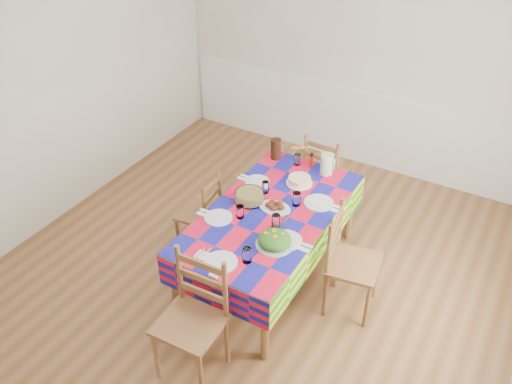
# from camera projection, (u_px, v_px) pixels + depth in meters

# --- Properties ---
(room) EXTENTS (4.58, 5.08, 2.78)m
(room) POSITION_uv_depth(u_px,v_px,m) (248.00, 156.00, 4.17)
(room) COLOR brown
(room) RESTS_ON ground
(wainscot) EXTENTS (4.41, 0.06, 0.92)m
(wainscot) POSITION_uv_depth(u_px,v_px,m) (355.00, 124.00, 6.42)
(wainscot) COLOR white
(wainscot) RESTS_ON room
(dining_table) EXTENTS (1.00, 1.86, 0.72)m
(dining_table) POSITION_uv_depth(u_px,v_px,m) (271.00, 219.00, 4.67)
(dining_table) COLOR brown
(dining_table) RESTS_ON room
(setting_near_head) EXTENTS (0.42, 0.28, 0.12)m
(setting_near_head) POSITION_uv_depth(u_px,v_px,m) (229.00, 259.00, 4.09)
(setting_near_head) COLOR silver
(setting_near_head) RESTS_ON dining_table
(setting_left_near) EXTENTS (0.43, 0.26, 0.11)m
(setting_left_near) POSITION_uv_depth(u_px,v_px,m) (226.00, 215.00, 4.54)
(setting_left_near) COLOR silver
(setting_left_near) RESTS_ON dining_table
(setting_left_far) EXTENTS (0.42, 0.25, 0.11)m
(setting_left_far) POSITION_uv_depth(u_px,v_px,m) (259.00, 183.00, 4.94)
(setting_left_far) COLOR silver
(setting_left_far) RESTS_ON dining_table
(setting_right_near) EXTENTS (0.48, 0.28, 0.12)m
(setting_right_near) POSITION_uv_depth(u_px,v_px,m) (283.00, 233.00, 4.34)
(setting_right_near) COLOR silver
(setting_right_near) RESTS_ON dining_table
(setting_right_far) EXTENTS (0.49, 0.28, 0.13)m
(setting_right_far) POSITION_uv_depth(u_px,v_px,m) (311.00, 201.00, 4.70)
(setting_right_far) COLOR silver
(setting_right_far) RESTS_ON dining_table
(meat_platter) EXTENTS (0.29, 0.21, 0.06)m
(meat_platter) POSITION_uv_depth(u_px,v_px,m) (275.00, 206.00, 4.65)
(meat_platter) COLOR silver
(meat_platter) RESTS_ON dining_table
(salad_platter) EXTENTS (0.30, 0.30, 0.13)m
(salad_platter) POSITION_uv_depth(u_px,v_px,m) (275.00, 240.00, 4.24)
(salad_platter) COLOR silver
(salad_platter) RESTS_ON dining_table
(pasta_bowl) EXTENTS (0.26, 0.26, 0.09)m
(pasta_bowl) POSITION_uv_depth(u_px,v_px,m) (249.00, 197.00, 4.73)
(pasta_bowl) COLOR white
(pasta_bowl) RESTS_ON dining_table
(cake) EXTENTS (0.24, 0.24, 0.07)m
(cake) POSITION_uv_depth(u_px,v_px,m) (299.00, 181.00, 4.96)
(cake) COLOR silver
(cake) RESTS_ON dining_table
(serving_utensils) EXTENTS (0.12, 0.28, 0.01)m
(serving_utensils) POSITION_uv_depth(u_px,v_px,m) (280.00, 221.00, 4.52)
(serving_utensils) COLOR black
(serving_utensils) RESTS_ON dining_table
(flower_vase) EXTENTS (0.13, 0.11, 0.21)m
(flower_vase) POSITION_uv_depth(u_px,v_px,m) (298.00, 157.00, 5.20)
(flower_vase) COLOR white
(flower_vase) RESTS_ON dining_table
(hot_sauce) EXTENTS (0.04, 0.04, 0.16)m
(hot_sauce) POSITION_uv_depth(u_px,v_px,m) (311.00, 160.00, 5.16)
(hot_sauce) COLOR red
(hot_sauce) RESTS_ON dining_table
(green_pitcher) EXTENTS (0.12, 0.12, 0.20)m
(green_pitcher) POSITION_uv_depth(u_px,v_px,m) (327.00, 164.00, 5.06)
(green_pitcher) COLOR #B4DF9D
(green_pitcher) RESTS_ON dining_table
(tea_pitcher) EXTENTS (0.10, 0.10, 0.21)m
(tea_pitcher) POSITION_uv_depth(u_px,v_px,m) (276.00, 149.00, 5.29)
(tea_pitcher) COLOR black
(tea_pitcher) RESTS_ON dining_table
(name_card) EXTENTS (0.08, 0.02, 0.02)m
(name_card) POSITION_uv_depth(u_px,v_px,m) (213.00, 276.00, 3.97)
(name_card) COLOR silver
(name_card) RESTS_ON dining_table
(chair_near) EXTENTS (0.47, 0.45, 1.02)m
(chair_near) POSITION_uv_depth(u_px,v_px,m) (193.00, 320.00, 3.93)
(chair_near) COLOR brown
(chair_near) RESTS_ON room
(chair_far) EXTENTS (0.43, 0.41, 0.92)m
(chair_far) POSITION_uv_depth(u_px,v_px,m) (325.00, 173.00, 5.61)
(chair_far) COLOR brown
(chair_far) RESTS_ON room
(chair_left) EXTENTS (0.40, 0.42, 0.84)m
(chair_left) POSITION_uv_depth(u_px,v_px,m) (202.00, 214.00, 5.11)
(chair_left) COLOR brown
(chair_left) RESTS_ON room
(chair_right) EXTENTS (0.47, 0.49, 0.97)m
(chair_right) POSITION_uv_depth(u_px,v_px,m) (349.00, 263.00, 4.46)
(chair_right) COLOR brown
(chair_right) RESTS_ON room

